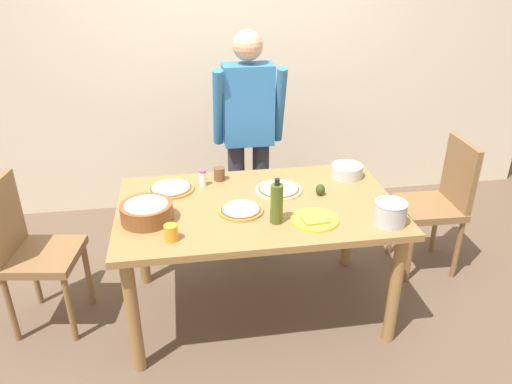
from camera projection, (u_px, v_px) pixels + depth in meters
ground at (257, 307)px, 3.16m from camera, size 8.00×8.00×0.00m
wall_back at (226, 55)px, 4.00m from camera, size 5.60×0.10×2.60m
dining_table at (257, 217)px, 2.87m from camera, size 1.60×0.96×0.76m
person_cook at (248, 131)px, 3.42m from camera, size 0.49×0.25×1.62m
chair_wooden_left at (29, 247)px, 2.82m from camera, size 0.46×0.46×0.95m
chair_wooden_right at (440, 198)px, 3.36m from camera, size 0.41×0.41×0.95m
pizza_raw_on_board at (279, 189)px, 2.97m from camera, size 0.28×0.28×0.02m
pizza_cooked_on_tray at (171, 188)px, 2.98m from camera, size 0.28×0.28×0.02m
pizza_second_cooked at (241, 210)px, 2.74m from camera, size 0.25×0.25×0.02m
plate_with_slice at (315, 220)px, 2.64m from camera, size 0.26×0.26×0.02m
popcorn_bowl at (147, 210)px, 2.62m from camera, size 0.28×0.28×0.11m
mixing_bowl_steel at (347, 171)px, 3.14m from camera, size 0.20×0.20×0.08m
olive_oil_bottle at (277, 203)px, 2.59m from camera, size 0.07×0.07×0.26m
steel_pot at (390, 213)px, 2.59m from camera, size 0.17×0.17×0.13m
cup_orange at (171, 233)px, 2.45m from camera, size 0.07×0.07×0.08m
cup_small_brown at (219, 174)px, 3.10m from camera, size 0.07×0.07×0.08m
salt_shaker at (203, 178)px, 3.02m from camera, size 0.04×0.04×0.11m
avocado at (320, 190)px, 2.91m from camera, size 0.06×0.06×0.07m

